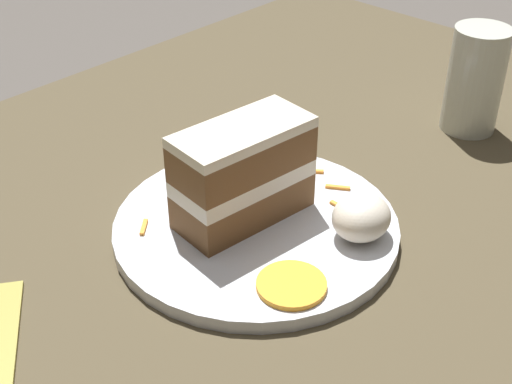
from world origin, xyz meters
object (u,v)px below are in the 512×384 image
plate (256,227)px  cream_dollop (361,217)px  drinking_glass (474,87)px  cake_slice (243,173)px  orange_garnish (291,285)px

plate → cream_dollop: bearing=120.3°
plate → drinking_glass: drinking_glass is taller
cream_dollop → drinking_glass: bearing=-171.1°
plate → cake_slice: 0.06m
plate → orange_garnish: 0.10m
plate → cake_slice: size_ratio=1.99×
orange_garnish → drinking_glass: size_ratio=0.48×
cake_slice → plate: bearing=9.8°
plate → cake_slice: bearing=-86.6°
cream_dollop → drinking_glass: drinking_glass is taller
cake_slice → drinking_glass: size_ratio=1.10×
drinking_glass → cake_slice: bearing=-9.9°
cake_slice → drinking_glass: 0.32m
plate → drinking_glass: 0.32m
plate → drinking_glass: size_ratio=2.18×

